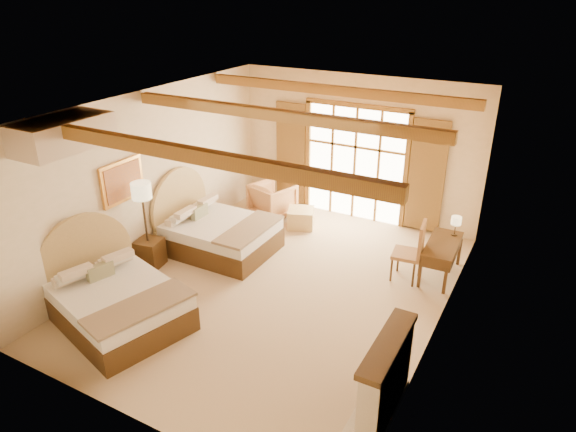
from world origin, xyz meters
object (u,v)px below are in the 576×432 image
Objects in this scene: bed_far at (214,230)px; desk at (441,258)px; nightstand at (150,253)px; bed_near at (111,298)px; armchair at (273,200)px.

bed_far is 1.65× the size of desk.
bed_far reaches higher than nightstand.
bed_near is 2.85× the size of armchair.
armchair is 4.09m from desk.
armchair is at bearing 166.49° from desk.
desk is at bearing 14.96° from bed_far.
bed_far reaches higher than bed_near.
desk is (4.01, -0.81, -0.04)m from armchair.
armchair is at bearing 63.84° from nightstand.
bed_far is 1.95m from armchair.
bed_near is 1.97× the size of desk.
bed_far is at bearing 106.72° from bed_near.
nightstand is 0.62× the size of armchair.
bed_near reaches higher than armchair.
desk is (4.23, 3.88, -0.06)m from bed_near.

